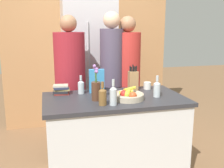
# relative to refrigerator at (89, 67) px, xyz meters

# --- Properties ---
(kitchen_island) EXTENTS (1.46, 0.81, 0.89)m
(kitchen_island) POSITION_rel_refrigerator_xyz_m (0.04, -1.36, -0.57)
(kitchen_island) COLOR silver
(kitchen_island) RESTS_ON ground_plane
(back_wall_wood) EXTENTS (2.66, 0.12, 2.60)m
(back_wall_wood) POSITION_rel_refrigerator_xyz_m (0.04, 0.36, 0.28)
(back_wall_wood) COLOR #AD7A4C
(back_wall_wood) RESTS_ON ground_plane
(refrigerator) EXTENTS (0.76, 0.62, 2.04)m
(refrigerator) POSITION_rel_refrigerator_xyz_m (0.00, 0.00, 0.00)
(refrigerator) COLOR #B7B7BC
(refrigerator) RESTS_ON ground_plane
(fruit_bowl) EXTENTS (0.32, 0.32, 0.11)m
(fruit_bowl) POSITION_rel_refrigerator_xyz_m (0.15, -1.47, -0.08)
(fruit_bowl) COLOR tan
(fruit_bowl) RESTS_ON kitchen_island
(knife_block) EXTENTS (0.10, 0.09, 0.30)m
(knife_block) POSITION_rel_refrigerator_xyz_m (0.33, -1.09, -0.01)
(knife_block) COLOR #A87A4C
(knife_block) RESTS_ON kitchen_island
(flower_vase) EXTENTS (0.09, 0.09, 0.36)m
(flower_vase) POSITION_rel_refrigerator_xyz_m (-0.17, -1.42, -0.00)
(flower_vase) COLOR #4C2D1E
(flower_vase) RESTS_ON kitchen_island
(cereal_box) EXTENTS (0.17, 0.08, 0.26)m
(cereal_box) POSITION_rel_refrigerator_xyz_m (-0.10, -1.11, 0.01)
(cereal_box) COLOR teal
(cereal_box) RESTS_ON kitchen_island
(coffee_mug) EXTENTS (0.09, 0.12, 0.08)m
(coffee_mug) POSITION_rel_refrigerator_xyz_m (0.51, -1.09, -0.08)
(coffee_mug) COLOR silver
(coffee_mug) RESTS_ON kitchen_island
(book_stack) EXTENTS (0.18, 0.15, 0.10)m
(book_stack) POSITION_rel_refrigerator_xyz_m (-0.49, -1.08, -0.07)
(book_stack) COLOR maroon
(book_stack) RESTS_ON kitchen_island
(bottle_oil) EXTENTS (0.07, 0.07, 0.23)m
(bottle_oil) POSITION_rel_refrigerator_xyz_m (0.47, -1.45, -0.04)
(bottle_oil) COLOR #B2BCC1
(bottle_oil) RESTS_ON kitchen_island
(bottle_vinegar) EXTENTS (0.07, 0.07, 0.22)m
(bottle_vinegar) POSITION_rel_refrigerator_xyz_m (-0.14, -1.59, -0.04)
(bottle_vinegar) COLOR brown
(bottle_vinegar) RESTS_ON kitchen_island
(bottle_wine) EXTENTS (0.07, 0.07, 0.20)m
(bottle_wine) POSITION_rel_refrigerator_xyz_m (-0.27, -1.12, -0.04)
(bottle_wine) COLOR #B2BCC1
(bottle_wine) RESTS_ON kitchen_island
(bottle_water) EXTENTS (0.07, 0.07, 0.25)m
(bottle_water) POSITION_rel_refrigerator_xyz_m (-0.04, -1.62, -0.03)
(bottle_water) COLOR #B2BCC1
(bottle_water) RESTS_ON kitchen_island
(person_at_sink) EXTENTS (0.38, 0.38, 1.75)m
(person_at_sink) POSITION_rel_refrigerator_xyz_m (-0.35, -0.68, -0.04)
(person_at_sink) COLOR #383842
(person_at_sink) RESTS_ON ground_plane
(person_in_blue) EXTENTS (0.30, 0.30, 1.80)m
(person_in_blue) POSITION_rel_refrigerator_xyz_m (0.18, -0.68, 0.01)
(person_in_blue) COLOR #383842
(person_in_blue) RESTS_ON ground_plane
(person_in_red_tee) EXTENTS (0.34, 0.34, 1.74)m
(person_in_red_tee) POSITION_rel_refrigerator_xyz_m (0.40, -0.66, -0.03)
(person_in_red_tee) COLOR #383842
(person_in_red_tee) RESTS_ON ground_plane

